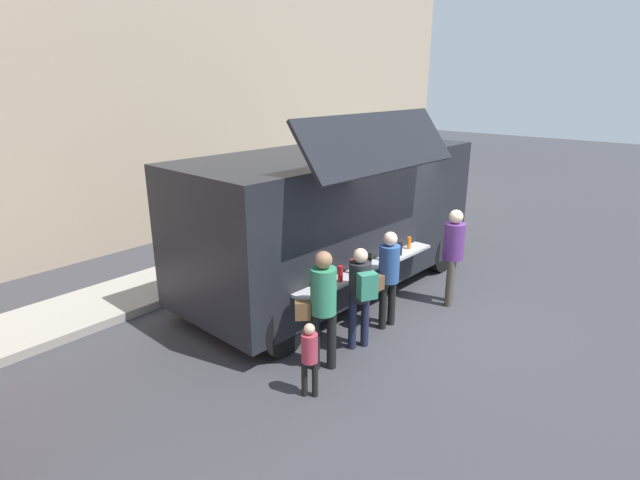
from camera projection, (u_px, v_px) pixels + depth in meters
ground_plane at (434, 314)px, 8.87m from camera, size 60.00×60.00×0.00m
curb_strip at (69, 316)px, 8.65m from camera, size 28.00×1.60×0.15m
food_truck_main at (332, 216)px, 9.48m from camera, size 6.17×3.21×3.49m
trash_bin at (359, 207)px, 14.14m from camera, size 0.60×0.60×1.02m
customer_front_ordering at (388, 272)px, 8.13m from camera, size 0.55×0.34×1.67m
customer_mid_with_backpack at (361, 289)px, 7.46m from camera, size 0.45×0.53×1.62m
customer_rear_waiting at (322, 301)px, 6.90m from camera, size 0.51×0.52×1.79m
customer_extra_browsing at (453, 249)px, 8.97m from camera, size 0.37×0.37×1.80m
child_near_queue at (310, 354)px, 6.40m from camera, size 0.21×0.21×1.05m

